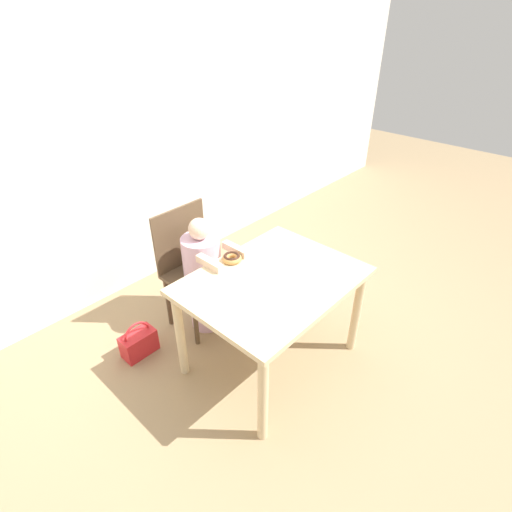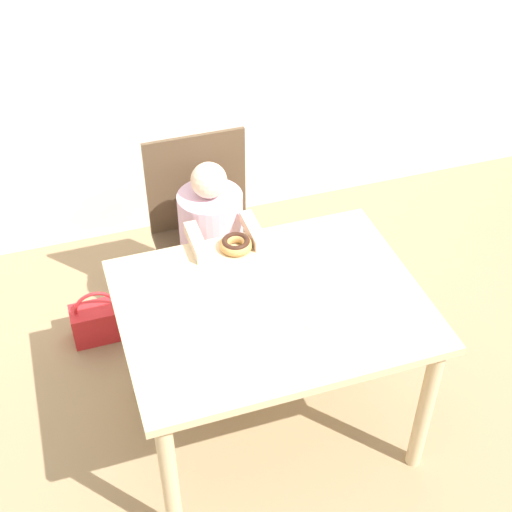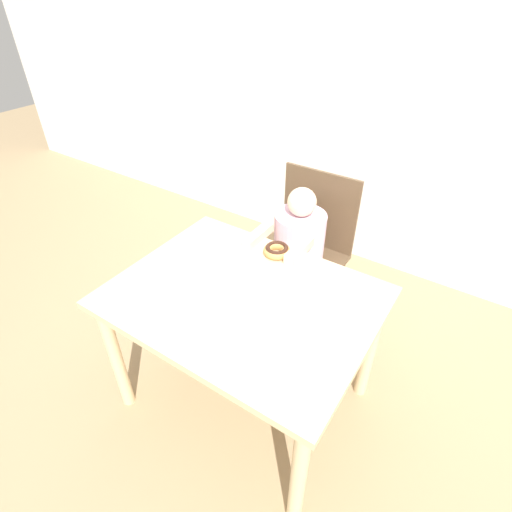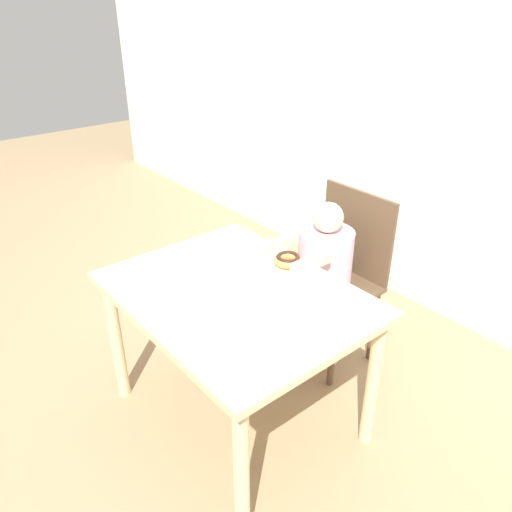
# 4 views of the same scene
# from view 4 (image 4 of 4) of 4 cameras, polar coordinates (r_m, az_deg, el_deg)

# --- Properties ---
(ground_plane) EXTENTS (12.00, 12.00, 0.00)m
(ground_plane) POSITION_cam_4_polar(r_m,az_deg,el_deg) (2.56, -2.01, -17.62)
(ground_plane) COLOR #997F5B
(wall_back) EXTENTS (8.00, 0.05, 2.50)m
(wall_back) POSITION_cam_4_polar(r_m,az_deg,el_deg) (3.04, 22.09, 15.08)
(wall_back) COLOR silver
(wall_back) RESTS_ON ground_plane
(dining_table) EXTENTS (1.10, 0.84, 0.71)m
(dining_table) POSITION_cam_4_polar(r_m,az_deg,el_deg) (2.17, -2.29, -6.30)
(dining_table) COLOR beige
(dining_table) RESTS_ON ground_plane
(chair) EXTENTS (0.46, 0.39, 0.94)m
(chair) POSITION_cam_4_polar(r_m,az_deg,el_deg) (2.70, 9.42, -2.07)
(chair) COLOR brown
(chair) RESTS_ON ground_plane
(child_figure) EXTENTS (0.29, 0.48, 0.93)m
(child_figure) POSITION_cam_4_polar(r_m,az_deg,el_deg) (2.64, 7.59, -3.64)
(child_figure) COLOR silver
(child_figure) RESTS_ON ground_plane
(donut) EXTENTS (0.13, 0.13, 0.05)m
(donut) POSITION_cam_4_polar(r_m,az_deg,el_deg) (2.31, 3.67, -0.40)
(donut) COLOR tan
(donut) RESTS_ON dining_table
(napkin) EXTENTS (0.32, 0.32, 0.00)m
(napkin) POSITION_cam_4_polar(r_m,az_deg,el_deg) (2.09, -3.14, -4.44)
(napkin) COLOR white
(napkin) RESTS_ON dining_table
(handbag) EXTENTS (0.25, 0.14, 0.28)m
(handbag) POSITION_cam_4_polar(r_m,az_deg,el_deg) (3.23, 1.74, -4.38)
(handbag) COLOR red
(handbag) RESTS_ON ground_plane
(plate) EXTENTS (0.15, 0.15, 0.01)m
(plate) POSITION_cam_4_polar(r_m,az_deg,el_deg) (1.96, -3.00, -6.95)
(plate) COLOR white
(plate) RESTS_ON dining_table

